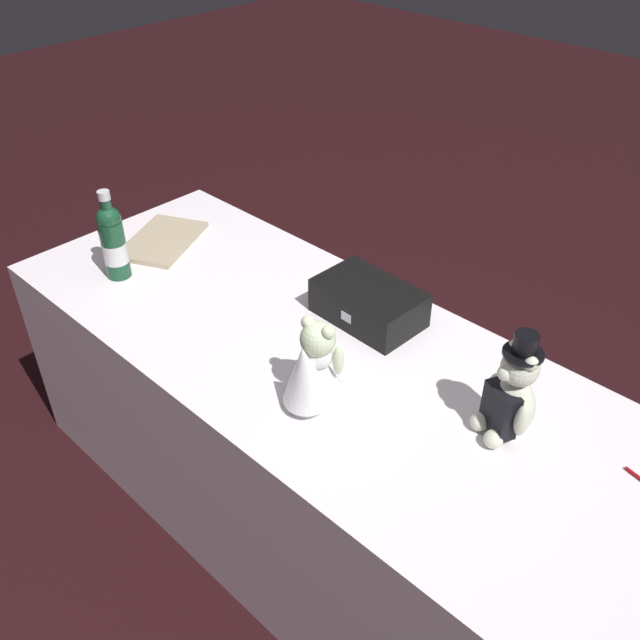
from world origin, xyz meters
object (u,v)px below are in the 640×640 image
Objects in this scene: champagne_bottle at (113,241)px; gift_case_black at (369,303)px; guestbook at (162,240)px; teddy_bear_groom at (511,396)px; teddy_bear_bride at (314,370)px.

gift_case_black is at bearing 27.16° from champagne_bottle.
gift_case_black is 1.00× the size of guestbook.
guestbook is at bearing -169.08° from gift_case_black.
teddy_bear_groom is at bearing 11.00° from champagne_bottle.
teddy_bear_groom is at bearing -13.51° from gift_case_black.
teddy_bear_groom is 1.20× the size of teddy_bear_bride.
teddy_bear_bride is 0.39m from gift_case_black.
gift_case_black is at bearing 166.49° from teddy_bear_groom.
teddy_bear_groom is 0.55m from gift_case_black.
guestbook is at bearing -178.87° from teddy_bear_groom.
champagne_bottle reaches higher than guestbook.
champagne_bottle reaches higher than gift_case_black.
champagne_bottle is 0.95× the size of guestbook.
gift_case_black is (-0.53, 0.13, -0.06)m from teddy_bear_groom.
gift_case_black is at bearing -15.23° from guestbook.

